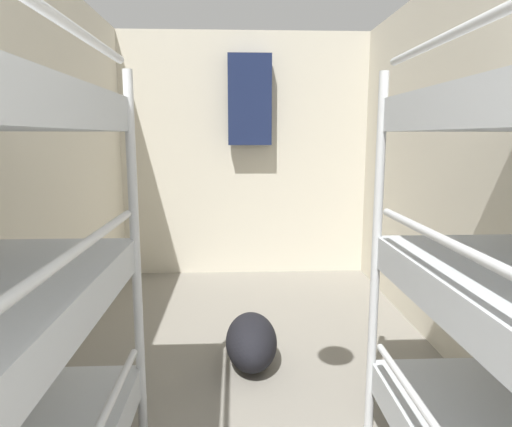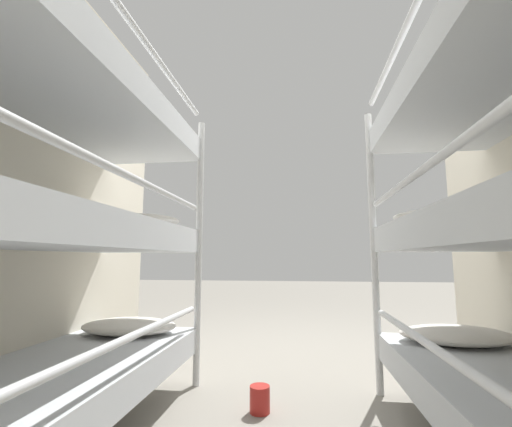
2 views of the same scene
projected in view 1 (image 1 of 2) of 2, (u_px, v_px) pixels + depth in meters
The scene contains 3 objects.
wall_back at pixel (245, 156), 4.84m from camera, with size 2.71×0.06×2.54m.
duffel_bag at pixel (251, 341), 2.95m from camera, with size 0.33×0.56×0.33m.
hanging_coat at pixel (250, 100), 4.60m from camera, with size 0.44×0.12×0.90m.
Camera 1 is at (-0.10, 0.35, 1.47)m, focal length 32.00 mm.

